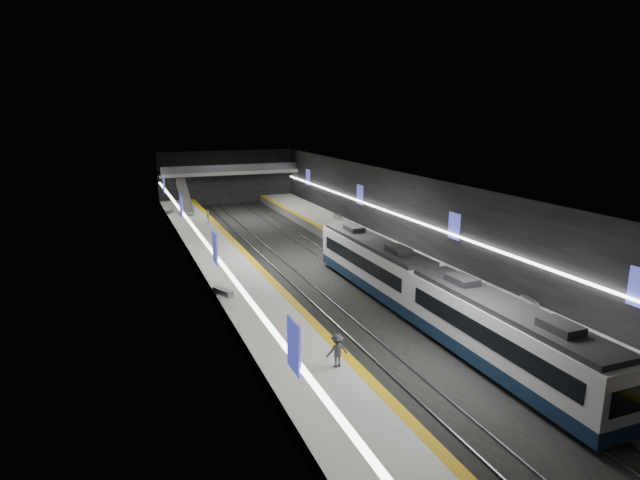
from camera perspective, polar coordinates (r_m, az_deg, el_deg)
name	(u,v)px	position (r m, az deg, el deg)	size (l,w,h in m)	color
ground	(309,265)	(49.09, -1.19, -2.70)	(70.00, 70.00, 0.00)	black
ceiling	(308,178)	(47.44, -1.24, 6.60)	(20.00, 70.00, 0.04)	beige
wall_left	(196,232)	(45.69, -13.06, 0.87)	(0.04, 70.00, 8.00)	black
wall_right	(406,215)	(52.35, 9.11, 2.68)	(0.04, 70.00, 8.00)	black
wall_back	(227,178)	(81.42, -9.87, 6.58)	(20.00, 0.04, 8.00)	black
platform_left	(228,269)	(46.98, -9.81, -3.03)	(5.00, 70.00, 1.00)	slate
tile_surface_left	(227,263)	(46.84, -9.84, -2.43)	(5.00, 70.00, 0.02)	#B4B4AF
tactile_strip_left	(252,260)	(47.30, -7.23, -2.16)	(0.60, 70.00, 0.02)	#EAAE0C
platform_right	(382,252)	(51.93, 6.59, -1.29)	(5.00, 70.00, 1.00)	slate
tile_surface_right	(382,247)	(51.80, 6.60, -0.75)	(5.00, 70.00, 0.02)	#B4B4AF
tactile_strip_right	(361,249)	(50.83, 4.41, -0.97)	(0.60, 70.00, 0.02)	#EAAE0C
rails	(309,265)	(49.07, -1.19, -2.63)	(6.52, 70.00, 0.12)	gray
train	(426,291)	(36.19, 11.23, -5.41)	(2.69, 30.04, 3.60)	#10223B
ad_posters	(305,215)	(48.93, -1.63, 2.67)	(19.94, 53.50, 2.20)	#4247C6
cove_light_left	(199,234)	(45.76, -12.80, 0.65)	(0.25, 68.60, 0.12)	white
cove_light_right	(404,217)	(52.29, 8.91, 2.45)	(0.25, 68.60, 0.12)	white
mezzanine_bridge	(230,172)	(79.29, -9.59, 7.16)	(20.00, 3.00, 1.50)	gray
escalator	(185,197)	(71.56, -14.24, 4.50)	(1.20, 8.00, 0.60)	#99999E
bench_left_near	(223,292)	(38.95, -10.30, -5.48)	(0.52, 1.87, 0.46)	#99999E
bench_left_far	(170,211)	(71.15, -15.70, 2.96)	(0.44, 1.59, 0.39)	#99999E
bench_right_near	(529,302)	(39.23, 21.42, -6.15)	(0.45, 1.62, 0.40)	#99999E
bench_right_far	(338,217)	(64.69, 1.93, 2.47)	(0.54, 1.96, 0.48)	#99999E
passenger_right_a	(535,324)	(33.77, 21.98, -8.31)	(0.59, 0.39, 1.61)	#D3584F
passenger_right_b	(559,333)	(33.06, 24.15, -9.06)	(0.76, 0.59, 1.56)	#548EB7
passenger_left_a	(208,217)	(63.56, -11.87, 2.46)	(0.90, 0.38, 1.54)	silver
passenger_left_b	(337,351)	(27.95, 1.83, -11.73)	(1.16, 0.66, 1.79)	#43444B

